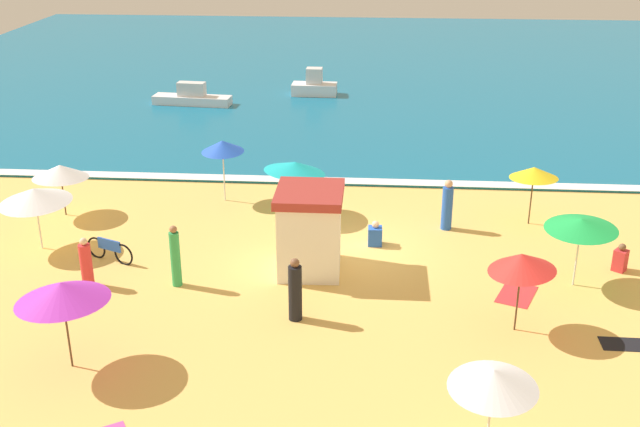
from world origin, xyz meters
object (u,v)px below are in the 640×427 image
object	(u,v)px
beach_umbrella_5	(34,195)
beachgoer_1	(620,259)
beach_umbrella_0	(60,171)
beach_umbrella_6	(522,262)
beachgoer_2	(447,206)
beachgoer_8	(86,264)
beach_umbrella_2	(534,173)
beach_umbrella_4	(62,292)
beachgoer_7	(175,257)
beach_umbrella_9	(581,224)
small_boat_0	(192,97)
beachgoer_3	(375,235)
lifeguard_cabana	(310,230)
small_boat_1	(314,86)
beach_umbrella_7	(222,146)
beachgoer_6	(295,291)
beach_umbrella_8	(493,379)
beach_umbrella_3	(295,167)
parked_bicycle	(110,250)

from	to	relation	value
beach_umbrella_5	beachgoer_1	world-z (taller)	beach_umbrella_5
beach_umbrella_0	beach_umbrella_6	distance (m)	16.29
beachgoer_2	beachgoer_8	bearing A→B (deg)	-155.32
beach_umbrella_2	beach_umbrella_4	world-z (taller)	beach_umbrella_4
beach_umbrella_5	beachgoer_7	size ratio (longest dim) A/B	1.62
beach_umbrella_9	small_boat_0	world-z (taller)	beach_umbrella_9
small_boat_0	beach_umbrella_4	bearing A→B (deg)	-83.73
beach_umbrella_2	beach_umbrella_5	bearing A→B (deg)	-168.66
beach_umbrella_2	beach_umbrella_6	size ratio (longest dim) A/B	0.99
beach_umbrella_2	beach_umbrella_6	xyz separation A→B (m)	(-1.61, -7.22, 0.10)
beach_umbrella_6	beachgoer_1	size ratio (longest dim) A/B	2.57
beach_umbrella_5	beachgoer_7	xyz separation A→B (m)	(5.01, -2.19, -0.92)
beachgoer_1	beachgoer_3	distance (m)	7.57
lifeguard_cabana	small_boat_1	bearing A→B (deg)	94.30
beach_umbrella_4	beachgoer_3	xyz separation A→B (m)	(7.29, 7.61, -1.71)
beach_umbrella_5	beachgoer_3	xyz separation A→B (m)	(10.78, 1.09, -1.49)
beach_umbrella_7	beachgoer_3	distance (m)	6.89
beach_umbrella_9	beach_umbrella_0	bearing A→B (deg)	166.35
beachgoer_7	beachgoer_8	distance (m)	2.62
beachgoer_8	beachgoer_7	bearing A→B (deg)	4.55
beachgoer_2	small_boat_1	bearing A→B (deg)	108.26
lifeguard_cabana	beach_umbrella_9	xyz separation A→B (m)	(7.82, -0.45, 0.63)
beachgoer_6	beachgoer_2	bearing A→B (deg)	54.90
beach_umbrella_5	beach_umbrella_7	xyz separation A→B (m)	(5.13, 4.63, 0.28)
lifeguard_cabana	beachgoer_3	bearing A→B (deg)	44.64
beach_umbrella_6	beachgoer_8	distance (m)	12.27
beach_umbrella_8	beach_umbrella_2	bearing A→B (deg)	76.36
lifeguard_cabana	beach_umbrella_5	distance (m)	8.86
beach_umbrella_0	small_boat_1	bearing A→B (deg)	67.45
beach_umbrella_8	beach_umbrella_3	bearing A→B (deg)	112.88
beach_umbrella_7	parked_bicycle	xyz separation A→B (m)	(-2.61, -5.38, -1.74)
beach_umbrella_0	beach_umbrella_9	bearing A→B (deg)	-13.65
beach_umbrella_6	beachgoer_3	world-z (taller)	beach_umbrella_6
beach_umbrella_4	beachgoer_1	distance (m)	16.11
beach_umbrella_5	parked_bicycle	distance (m)	3.01
lifeguard_cabana	beach_umbrella_3	distance (m)	4.34
beach_umbrella_5	beachgoer_3	bearing A→B (deg)	5.75
lifeguard_cabana	beach_umbrella_2	xyz separation A→B (m)	(7.30, 4.09, 0.56)
beachgoer_2	beachgoer_3	bearing A→B (deg)	-148.60
beachgoer_1	beachgoer_7	size ratio (longest dim) A/B	0.47
beach_umbrella_5	beach_umbrella_2	bearing A→B (deg)	11.34
parked_bicycle	beachgoer_6	bearing A→B (deg)	-26.90
lifeguard_cabana	beach_umbrella_8	xyz separation A→B (m)	(4.34, -8.15, 0.52)
beach_umbrella_0	small_boat_1	world-z (taller)	beach_umbrella_0
beach_umbrella_0	beachgoer_2	bearing A→B (deg)	-1.01
beach_umbrella_7	beachgoer_2	world-z (taller)	beach_umbrella_7
lifeguard_cabana	beach_umbrella_6	xyz separation A→B (m)	(5.70, -3.13, 0.66)
beach_umbrella_2	parked_bicycle	size ratio (longest dim) A/B	1.35
beach_umbrella_7	beach_umbrella_8	world-z (taller)	beach_umbrella_7
beachgoer_2	beach_umbrella_3	bearing A→B (deg)	171.39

